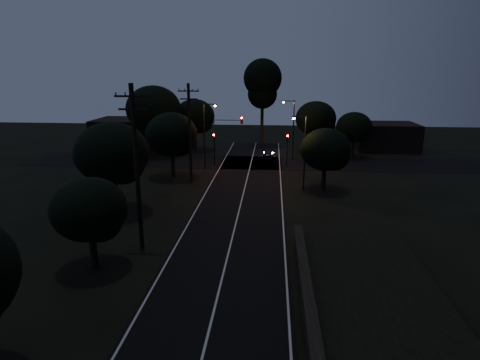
{
  "coord_description": "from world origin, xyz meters",
  "views": [
    {
      "loc": [
        2.77,
        -9.66,
        11.72
      ],
      "look_at": [
        0.0,
        24.0,
        2.5
      ],
      "focal_mm": 30.0,
      "sensor_mm": 36.0,
      "label": 1
    }
  ],
  "objects_px": {
    "signal_left": "(214,144)",
    "streetlight_c": "(303,148)",
    "streetlight_a": "(206,132)",
    "utility_pole_far": "(190,132)",
    "tall_pine": "(263,83)",
    "signal_right": "(287,145)",
    "utility_pole_mid": "(137,166)",
    "car": "(268,155)",
    "signal_mast": "(227,132)",
    "streetlight_b": "(292,126)"
  },
  "relations": [
    {
      "from": "tall_pine",
      "to": "signal_mast",
      "type": "relative_size",
      "value": 2.18
    },
    {
      "from": "streetlight_a",
      "to": "utility_pole_far",
      "type": "bearing_deg",
      "value": -96.59
    },
    {
      "from": "signal_mast",
      "to": "streetlight_a",
      "type": "xyz_separation_m",
      "value": [
        -2.39,
        -1.99,
        0.3
      ]
    },
    {
      "from": "signal_right",
      "to": "streetlight_c",
      "type": "relative_size",
      "value": 0.55
    },
    {
      "from": "signal_left",
      "to": "streetlight_c",
      "type": "height_order",
      "value": "streetlight_c"
    },
    {
      "from": "utility_pole_far",
      "to": "streetlight_a",
      "type": "xyz_separation_m",
      "value": [
        0.69,
        6.0,
        -0.85
      ]
    },
    {
      "from": "tall_pine",
      "to": "signal_right",
      "type": "xyz_separation_m",
      "value": [
        3.6,
        -15.01,
        -6.97
      ]
    },
    {
      "from": "signal_left",
      "to": "streetlight_a",
      "type": "relative_size",
      "value": 0.51
    },
    {
      "from": "signal_mast",
      "to": "streetlight_b",
      "type": "height_order",
      "value": "streetlight_b"
    },
    {
      "from": "utility_pole_mid",
      "to": "streetlight_a",
      "type": "relative_size",
      "value": 1.38
    },
    {
      "from": "signal_left",
      "to": "streetlight_a",
      "type": "height_order",
      "value": "streetlight_a"
    },
    {
      "from": "tall_pine",
      "to": "signal_left",
      "type": "relative_size",
      "value": 3.32
    },
    {
      "from": "streetlight_b",
      "to": "streetlight_a",
      "type": "bearing_deg",
      "value": -150.52
    },
    {
      "from": "streetlight_a",
      "to": "car",
      "type": "height_order",
      "value": "streetlight_a"
    },
    {
      "from": "utility_pole_mid",
      "to": "signal_right",
      "type": "distance_m",
      "value": 27.3
    },
    {
      "from": "utility_pole_far",
      "to": "streetlight_b",
      "type": "distance_m",
      "value": 16.51
    },
    {
      "from": "car",
      "to": "signal_mast",
      "type": "bearing_deg",
      "value": 43.45
    },
    {
      "from": "tall_pine",
      "to": "signal_mast",
      "type": "height_order",
      "value": "tall_pine"
    },
    {
      "from": "signal_right",
      "to": "streetlight_b",
      "type": "relative_size",
      "value": 0.51
    },
    {
      "from": "car",
      "to": "utility_pole_mid",
      "type": "bearing_deg",
      "value": 77.54
    },
    {
      "from": "signal_mast",
      "to": "car",
      "type": "relative_size",
      "value": 1.9
    },
    {
      "from": "utility_pole_mid",
      "to": "streetlight_a",
      "type": "distance_m",
      "value": 23.04
    },
    {
      "from": "signal_right",
      "to": "signal_mast",
      "type": "xyz_separation_m",
      "value": [
        -7.51,
        0.0,
        1.5
      ]
    },
    {
      "from": "streetlight_a",
      "to": "signal_left",
      "type": "bearing_deg",
      "value": 70.41
    },
    {
      "from": "utility_pole_far",
      "to": "streetlight_b",
      "type": "height_order",
      "value": "utility_pole_far"
    },
    {
      "from": "streetlight_a",
      "to": "car",
      "type": "xyz_separation_m",
      "value": [
        7.45,
        6.29,
        -4.07
      ]
    },
    {
      "from": "tall_pine",
      "to": "signal_right",
      "type": "relative_size",
      "value": 3.32
    },
    {
      "from": "streetlight_a",
      "to": "streetlight_b",
      "type": "xyz_separation_m",
      "value": [
        10.61,
        6.0,
        0.0
      ]
    },
    {
      "from": "signal_left",
      "to": "streetlight_c",
      "type": "xyz_separation_m",
      "value": [
        10.43,
        -9.99,
        1.51
      ]
    },
    {
      "from": "utility_pole_mid",
      "to": "car",
      "type": "xyz_separation_m",
      "value": [
        8.14,
        29.29,
        -5.18
      ]
    },
    {
      "from": "signal_left",
      "to": "streetlight_b",
      "type": "relative_size",
      "value": 0.51
    },
    {
      "from": "streetlight_a",
      "to": "car",
      "type": "distance_m",
      "value": 10.57
    },
    {
      "from": "signal_right",
      "to": "streetlight_a",
      "type": "bearing_deg",
      "value": -168.66
    },
    {
      "from": "streetlight_b",
      "to": "tall_pine",
      "type": "bearing_deg",
      "value": 111.38
    },
    {
      "from": "utility_pole_far",
      "to": "signal_left",
      "type": "bearing_deg",
      "value": 80.06
    },
    {
      "from": "tall_pine",
      "to": "car",
      "type": "xyz_separation_m",
      "value": [
        1.14,
        -10.71,
        -9.25
      ]
    },
    {
      "from": "streetlight_a",
      "to": "streetlight_c",
      "type": "relative_size",
      "value": 1.07
    },
    {
      "from": "signal_mast",
      "to": "streetlight_c",
      "type": "height_order",
      "value": "streetlight_c"
    },
    {
      "from": "signal_right",
      "to": "signal_mast",
      "type": "relative_size",
      "value": 0.66
    },
    {
      "from": "car",
      "to": "signal_left",
      "type": "bearing_deg",
      "value": 35.63
    },
    {
      "from": "signal_right",
      "to": "signal_mast",
      "type": "distance_m",
      "value": 7.66
    },
    {
      "from": "tall_pine",
      "to": "streetlight_c",
      "type": "xyz_separation_m",
      "value": [
        4.83,
        -25.0,
        -5.46
      ]
    },
    {
      "from": "streetlight_b",
      "to": "utility_pole_mid",
      "type": "bearing_deg",
      "value": -111.3
    },
    {
      "from": "streetlight_c",
      "to": "car",
      "type": "relative_size",
      "value": 2.28
    },
    {
      "from": "signal_left",
      "to": "signal_mast",
      "type": "relative_size",
      "value": 0.66
    },
    {
      "from": "streetlight_c",
      "to": "signal_left",
      "type": "bearing_deg",
      "value": 136.24
    },
    {
      "from": "signal_left",
      "to": "signal_right",
      "type": "distance_m",
      "value": 9.2
    },
    {
      "from": "utility_pole_mid",
      "to": "signal_left",
      "type": "distance_m",
      "value": 25.19
    },
    {
      "from": "signal_left",
      "to": "streetlight_c",
      "type": "relative_size",
      "value": 0.55
    },
    {
      "from": "streetlight_c",
      "to": "utility_pole_mid",
      "type": "bearing_deg",
      "value": -128.26
    }
  ]
}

